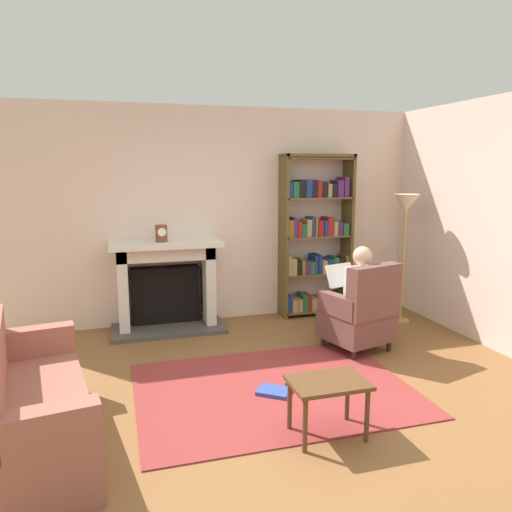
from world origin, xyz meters
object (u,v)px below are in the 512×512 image
Objects in this scene: mantel_clock at (161,233)px; floor_lamp at (406,215)px; bookshelf at (316,238)px; seated_reader at (354,293)px; armchair_reading at (361,313)px; sofa_floral at (24,406)px; fireplace at (166,282)px; side_table at (328,389)px.

floor_lamp reaches higher than mantel_clock.
bookshelf is 1.36m from seated_reader.
seated_reader is at bearing -30.91° from mantel_clock.
bookshelf is at bearing 3.84° from mantel_clock.
mantel_clock reaches higher than seated_reader.
seated_reader is (-0.03, 0.11, 0.20)m from armchair_reading.
sofa_floral is 4.61m from floor_lamp.
fireplace is 1.39× the size of armchair_reading.
side_table is (0.86, -2.82, -0.21)m from fireplace.
armchair_reading is at bearing -81.23° from sofa_floral.
fireplace is 3.06m from floor_lamp.
fireplace reaches higher than sofa_floral.
bookshelf is 1.86× the size of seated_reader.
mantel_clock is at bearing -176.16° from bookshelf.
fireplace is 2.96m from side_table.
side_table is at bearing -132.48° from floor_lamp.
bookshelf reaches higher than seated_reader.
seated_reader is (-0.09, -1.29, -0.41)m from bookshelf.
armchair_reading is at bearing -142.17° from floor_lamp.
floor_lamp is (0.92, -0.64, 0.35)m from bookshelf.
seated_reader reaches higher than fireplace.
armchair_reading is (1.91, -1.36, -0.15)m from fireplace.
floor_lamp is at bearing -34.95° from bookshelf.
fireplace is 0.62m from mantel_clock.
bookshelf is at bearing -108.66° from armchair_reading.
floor_lamp reaches higher than seated_reader.
armchair_reading is 0.23m from seated_reader.
fireplace is at bearing 168.19° from floor_lamp.
fireplace is 0.75× the size of sofa_floral.
seated_reader is (1.88, -1.25, 0.04)m from fireplace.
mantel_clock is 2.99m from side_table.
bookshelf reaches higher than sofa_floral.
mantel_clock is 2.03m from bookshelf.
mantel_clock is 2.45m from armchair_reading.
sofa_floral is at bearing -117.29° from mantel_clock.
sofa_floral is 1.10× the size of floor_lamp.
seated_reader is (1.93, -1.15, -0.57)m from mantel_clock.
sofa_floral is at bearing -142.83° from bookshelf.
seated_reader is at bearing -147.39° from floor_lamp.
bookshelf reaches higher than side_table.
bookshelf is 1.53m from armchair_reading.
floor_lamp is (1.01, 0.65, 0.76)m from seated_reader.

